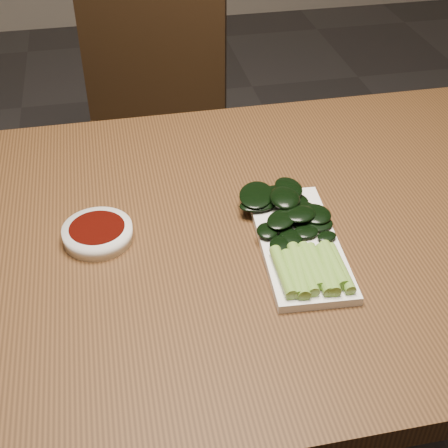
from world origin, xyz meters
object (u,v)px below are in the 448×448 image
(chair_far, at_px, (148,131))
(table, at_px, (222,263))
(sauce_bowl, at_px, (98,233))
(gai_lan, at_px, (296,228))
(serving_plate, at_px, (299,243))

(chair_far, bearing_deg, table, -66.35)
(chair_far, xyz_separation_m, sauce_bowl, (-0.14, -0.79, 0.28))
(chair_far, bearing_deg, gai_lan, -59.45)
(serving_plate, xyz_separation_m, gai_lan, (-0.00, 0.02, 0.02))
(table, relative_size, sauce_bowl, 12.92)
(sauce_bowl, relative_size, gai_lan, 0.38)
(table, xyz_separation_m, chair_far, (-0.05, 0.80, -0.19))
(sauce_bowl, height_order, gai_lan, gai_lan)
(table, xyz_separation_m, sauce_bowl, (-0.19, 0.01, 0.08))
(chair_far, distance_m, serving_plate, 0.92)
(sauce_bowl, bearing_deg, chair_far, 79.87)
(table, bearing_deg, serving_plate, -31.42)
(table, height_order, sauce_bowl, sauce_bowl)
(chair_far, height_order, sauce_bowl, chair_far)
(chair_far, height_order, serving_plate, chair_far)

